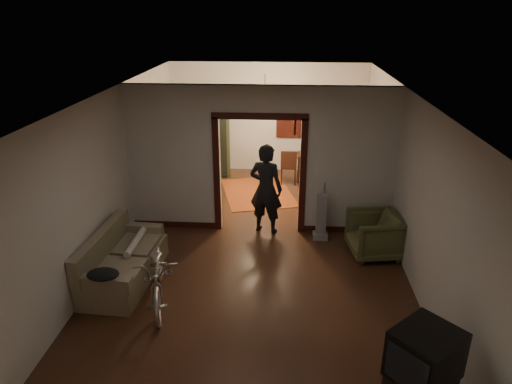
# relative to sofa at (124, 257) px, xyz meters

# --- Properties ---
(floor) EXTENTS (5.00, 8.50, 0.01)m
(floor) POSITION_rel_sofa_xyz_m (2.02, 1.23, -0.42)
(floor) COLOR black
(floor) RESTS_ON ground
(ceiling) EXTENTS (5.00, 8.50, 0.01)m
(ceiling) POSITION_rel_sofa_xyz_m (2.02, 1.23, 2.38)
(ceiling) COLOR white
(ceiling) RESTS_ON floor
(wall_back) EXTENTS (5.00, 0.02, 2.80)m
(wall_back) POSITION_rel_sofa_xyz_m (2.02, 5.48, 0.98)
(wall_back) COLOR beige
(wall_back) RESTS_ON floor
(wall_left) EXTENTS (0.02, 8.50, 2.80)m
(wall_left) POSITION_rel_sofa_xyz_m (-0.48, 1.23, 0.98)
(wall_left) COLOR beige
(wall_left) RESTS_ON floor
(wall_right) EXTENTS (0.02, 8.50, 2.80)m
(wall_right) POSITION_rel_sofa_xyz_m (4.52, 1.23, 0.98)
(wall_right) COLOR beige
(wall_right) RESTS_ON floor
(partition_wall) EXTENTS (5.00, 0.14, 2.80)m
(partition_wall) POSITION_rel_sofa_xyz_m (2.02, 1.98, 0.98)
(partition_wall) COLOR beige
(partition_wall) RESTS_ON floor
(door_casing) EXTENTS (1.74, 0.20, 2.32)m
(door_casing) POSITION_rel_sofa_xyz_m (2.02, 1.98, 0.68)
(door_casing) COLOR black
(door_casing) RESTS_ON floor
(far_window) EXTENTS (0.98, 0.06, 1.28)m
(far_window) POSITION_rel_sofa_xyz_m (2.72, 5.44, 1.13)
(far_window) COLOR black
(far_window) RESTS_ON wall_back
(chandelier) EXTENTS (0.24, 0.24, 0.24)m
(chandelier) POSITION_rel_sofa_xyz_m (2.02, 3.73, 1.93)
(chandelier) COLOR #FFE0A5
(chandelier) RESTS_ON ceiling
(light_switch) EXTENTS (0.08, 0.01, 0.12)m
(light_switch) POSITION_rel_sofa_xyz_m (3.07, 1.91, 0.83)
(light_switch) COLOR silver
(light_switch) RESTS_ON partition_wall
(sofa) EXTENTS (0.93, 1.87, 0.84)m
(sofa) POSITION_rel_sofa_xyz_m (0.00, 0.00, 0.00)
(sofa) COLOR #6A6247
(sofa) RESTS_ON floor
(rolled_paper) EXTENTS (0.11, 0.87, 0.11)m
(rolled_paper) POSITION_rel_sofa_xyz_m (0.10, 0.30, 0.11)
(rolled_paper) COLOR beige
(rolled_paper) RESTS_ON sofa
(jacket) EXTENTS (0.44, 0.33, 0.13)m
(jacket) POSITION_rel_sofa_xyz_m (0.05, -0.91, 0.26)
(jacket) COLOR black
(jacket) RESTS_ON sofa
(bicycle) EXTENTS (0.99, 1.78, 0.88)m
(bicycle) POSITION_rel_sofa_xyz_m (0.69, -0.50, 0.02)
(bicycle) COLOR silver
(bicycle) RESTS_ON floor
(armchair) EXTENTS (0.97, 0.95, 0.78)m
(armchair) POSITION_rel_sofa_xyz_m (4.08, 1.10, -0.03)
(armchair) COLOR #4E512D
(armchair) RESTS_ON floor
(crt_tv) EXTENTS (0.85, 0.84, 0.54)m
(crt_tv) POSITION_rel_sofa_xyz_m (3.96, -2.35, 0.40)
(crt_tv) COLOR black
(crt_tv) RESTS_ON tv_stand
(vacuum) EXTENTS (0.30, 0.26, 0.90)m
(vacuum) POSITION_rel_sofa_xyz_m (3.19, 1.63, 0.03)
(vacuum) COLOR gray
(vacuum) RESTS_ON floor
(person) EXTENTS (0.73, 0.58, 1.76)m
(person) POSITION_rel_sofa_xyz_m (2.15, 1.88, 0.46)
(person) COLOR black
(person) RESTS_ON floor
(oriental_rug) EXTENTS (1.96, 2.30, 0.02)m
(oriental_rug) POSITION_rel_sofa_xyz_m (1.87, 3.80, -0.41)
(oriental_rug) COLOR maroon
(oriental_rug) RESTS_ON floor
(locker) EXTENTS (1.01, 0.69, 1.84)m
(locker) POSITION_rel_sofa_xyz_m (0.59, 5.01, 0.50)
(locker) COLOR #2D3721
(locker) RESTS_ON floor
(globe) EXTENTS (0.29, 0.29, 0.29)m
(globe) POSITION_rel_sofa_xyz_m (0.59, 5.01, 1.52)
(globe) COLOR #1E5972
(globe) RESTS_ON locker
(desk) EXTENTS (0.97, 0.62, 0.67)m
(desk) POSITION_rel_sofa_xyz_m (3.24, 4.73, -0.08)
(desk) COLOR black
(desk) RESTS_ON floor
(desk_chair) EXTENTS (0.41, 0.41, 0.87)m
(desk_chair) POSITION_rel_sofa_xyz_m (2.58, 4.52, 0.02)
(desk_chair) COLOR black
(desk_chair) RESTS_ON floor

